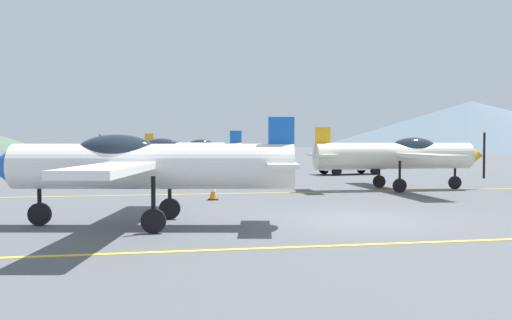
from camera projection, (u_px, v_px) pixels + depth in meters
name	position (u px, v px, depth m)	size (l,w,h in m)	color
ground_plane	(358.00, 219.00, 15.06)	(400.00, 400.00, 0.00)	#54565B
apron_line_near	(418.00, 243.00, 11.55)	(80.00, 0.16, 0.01)	yellow
apron_line_far	(289.00, 193.00, 22.97)	(80.00, 0.16, 0.01)	yellow
airplane_near	(142.00, 165.00, 13.87)	(8.23, 9.40, 2.81)	white
airplane_mid	(400.00, 155.00, 24.23)	(8.13, 9.38, 2.81)	silver
airplane_far	(173.00, 152.00, 30.78)	(8.20, 9.42, 2.81)	white
airplane_back	(193.00, 149.00, 43.58)	(8.24, 9.38, 2.81)	#33478C
car_sedan	(350.00, 162.00, 35.70)	(4.52, 2.52, 1.62)	white
traffic_cone_front	(213.00, 192.00, 20.08)	(0.36, 0.36, 0.59)	black
hill_centerleft	(471.00, 126.00, 140.43)	(85.09, 85.09, 12.74)	slate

